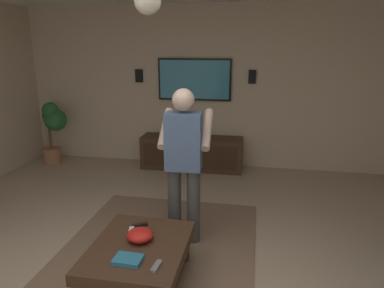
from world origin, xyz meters
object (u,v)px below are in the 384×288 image
object	(u,v)px
potted_plant_tall	(53,127)
book	(128,260)
remote_black	(140,225)
wall_speaker_left	(252,77)
bowl	(140,235)
vase_round	(188,131)
coffee_table	(139,255)
wall_speaker_right	(139,76)
remote_grey	(156,266)
person_standing	(184,158)
media_console	(192,153)
tv	(194,80)
remote_white	(131,231)

from	to	relation	value
potted_plant_tall	book	distance (m)	4.08
remote_black	wall_speaker_left	size ratio (longest dim) A/B	0.68
bowl	vase_round	xyz separation A→B (m)	(3.00, 0.18, 0.21)
coffee_table	wall_speaker_right	distance (m)	3.75
remote_grey	wall_speaker_right	world-z (taller)	wall_speaker_right
coffee_table	potted_plant_tall	xyz separation A→B (m)	(2.93, 2.55, 0.38)
coffee_table	vase_round	distance (m)	3.10
bowl	person_standing	bearing A→B (deg)	-17.65
coffee_table	wall_speaker_left	size ratio (longest dim) A/B	4.55
potted_plant_tall	bowl	xyz separation A→B (m)	(-2.86, -2.54, -0.22)
media_console	coffee_table	bearing A→B (deg)	2.31
bowl	remote_black	bearing A→B (deg)	20.08
wall_speaker_left	bowl	bearing A→B (deg)	165.75
bowl	remote_black	size ratio (longest dim) A/B	1.54
remote_grey	vase_round	bearing A→B (deg)	-166.29
tv	vase_round	distance (m)	0.87
remote_grey	book	xyz separation A→B (m)	(0.03, 0.24, 0.01)
coffee_table	vase_round	bearing A→B (deg)	3.46
person_standing	remote_white	xyz separation A→B (m)	(-0.63, 0.36, -0.52)
wall_speaker_left	vase_round	bearing A→B (deg)	106.18
potted_plant_tall	remote_grey	distance (m)	4.26
bowl	book	xyz separation A→B (m)	(-0.32, -0.01, -0.03)
tv	bowl	world-z (taller)	tv
tv	vase_round	size ratio (longest dim) A/B	5.60
media_console	wall_speaker_left	bearing A→B (deg)	104.93
coffee_table	potted_plant_tall	size ratio (longest dim) A/B	0.90
vase_round	wall_speaker_right	xyz separation A→B (m)	(0.29, 0.91, 0.87)
remote_grey	person_standing	bearing A→B (deg)	-172.82
remote_grey	vase_round	distance (m)	3.39
tv	bowl	bearing A→B (deg)	2.00
remote_black	remote_grey	world-z (taller)	same
remote_grey	wall_speaker_right	distance (m)	4.05
coffee_table	book	world-z (taller)	book
vase_round	wall_speaker_left	xyz separation A→B (m)	(0.29, -1.01, 0.89)
remote_grey	vase_round	size ratio (longest dim) A/B	0.68
person_standing	remote_white	world-z (taller)	person_standing
book	remote_white	bearing A→B (deg)	-71.45
coffee_table	book	xyz separation A→B (m)	(-0.25, 0.00, 0.12)
potted_plant_tall	remote_white	distance (m)	3.67
bowl	remote_white	bearing A→B (deg)	48.05
media_console	bowl	size ratio (longest dim) A/B	7.37
potted_plant_tall	remote_white	bearing A→B (deg)	-138.69
tv	book	world-z (taller)	tv
potted_plant_tall	book	size ratio (longest dim) A/B	5.04
remote_white	bowl	bearing A→B (deg)	34.64
potted_plant_tall	vase_round	world-z (taller)	potted_plant_tall
potted_plant_tall	wall_speaker_left	world-z (taller)	wall_speaker_left
wall_speaker_left	wall_speaker_right	size ratio (longest dim) A/B	1.00
remote_white	book	xyz separation A→B (m)	(-0.43, -0.13, 0.01)
remote_white	remote_black	world-z (taller)	same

